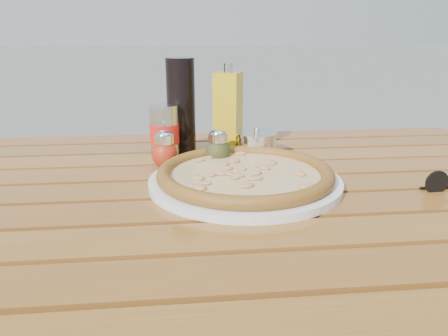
{
  "coord_description": "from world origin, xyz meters",
  "views": [
    {
      "loc": [
        -0.08,
        -0.76,
        1.03
      ],
      "look_at": [
        0.0,
        0.02,
        0.78
      ],
      "focal_mm": 35.0,
      "sensor_mm": 36.0,
      "label": 1
    }
  ],
  "objects": [
    {
      "name": "dark_bottle",
      "position": [
        -0.08,
        0.26,
        0.86
      ],
      "size": [
        0.07,
        0.07,
        0.22
      ],
      "primitive_type": "cylinder",
      "rotation": [
        0.0,
        0.0,
        0.03
      ],
      "color": "black",
      "rests_on": "table"
    },
    {
      "name": "pizza",
      "position": [
        0.04,
        0.0,
        0.77
      ],
      "size": [
        0.35,
        0.35,
        0.03
      ],
      "rotation": [
        0.0,
        0.0,
        0.07
      ],
      "color": "beige",
      "rests_on": "plate"
    },
    {
      "name": "table",
      "position": [
        0.0,
        -0.0,
        0.67
      ],
      "size": [
        1.4,
        0.9,
        0.75
      ],
      "color": "#351F0C",
      "rests_on": "ground"
    },
    {
      "name": "soda_can",
      "position": [
        -0.12,
        0.22,
        0.81
      ],
      "size": [
        0.07,
        0.07,
        0.12
      ],
      "rotation": [
        0.0,
        0.0,
        0.13
      ],
      "color": "silver",
      "rests_on": "table"
    },
    {
      "name": "olive_oil_cruet",
      "position": [
        0.03,
        0.22,
        0.85
      ],
      "size": [
        0.07,
        0.07,
        0.21
      ],
      "rotation": [
        0.0,
        0.0,
        -0.42
      ],
      "color": "#B49513",
      "rests_on": "table"
    },
    {
      "name": "plate",
      "position": [
        0.04,
        0.0,
        0.76
      ],
      "size": [
        0.42,
        0.42,
        0.01
      ],
      "primitive_type": "cylinder",
      "rotation": [
        0.0,
        0.0,
        0.17
      ],
      "color": "silver",
      "rests_on": "table"
    },
    {
      "name": "oregano_shaker",
      "position": [
        -0.0,
        0.13,
        0.79
      ],
      "size": [
        0.05,
        0.05,
        0.08
      ],
      "rotation": [
        0.0,
        0.0,
        -0.02
      ],
      "color": "#3D411A",
      "rests_on": "table"
    },
    {
      "name": "parmesan_tin",
      "position": [
        0.09,
        0.19,
        0.78
      ],
      "size": [
        0.13,
        0.13,
        0.07
      ],
      "rotation": [
        0.0,
        0.0,
        -0.42
      ],
      "color": "silver",
      "rests_on": "table"
    },
    {
      "name": "pepper_shaker",
      "position": [
        -0.11,
        0.13,
        0.79
      ],
      "size": [
        0.06,
        0.06,
        0.08
      ],
      "rotation": [
        0.0,
        0.0,
        -0.18
      ],
      "color": "#B22B14",
      "rests_on": "table"
    }
  ]
}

